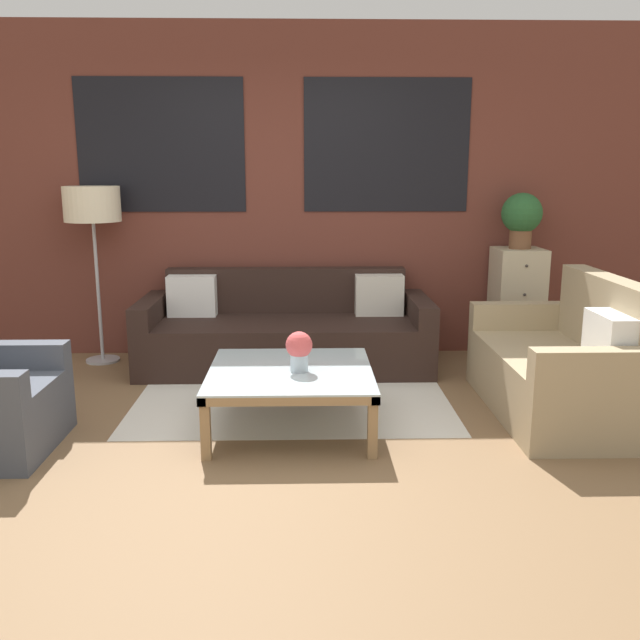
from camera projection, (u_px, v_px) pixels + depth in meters
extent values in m
plane|color=brown|center=(261.00, 465.00, 3.74)|extent=(16.00, 16.00, 0.00)
cube|color=brown|center=(275.00, 194.00, 5.82)|extent=(8.40, 0.08, 2.80)
cube|color=black|center=(161.00, 145.00, 5.67)|extent=(1.40, 0.01, 1.10)
cube|color=black|center=(387.00, 146.00, 5.71)|extent=(1.40, 0.01, 1.10)
cube|color=silver|center=(293.00, 396.00, 4.89)|extent=(2.21, 1.65, 0.00)
cube|color=black|center=(286.00, 347.00, 5.48)|extent=(2.03, 0.72, 0.40)
cube|color=black|center=(287.00, 313.00, 5.86)|extent=(2.03, 0.16, 0.78)
cube|color=black|center=(151.00, 334.00, 5.51)|extent=(0.16, 0.88, 0.58)
cube|color=black|center=(419.00, 333.00, 5.56)|extent=(0.16, 0.88, 0.58)
cube|color=white|center=(192.00, 296.00, 5.65)|extent=(0.40, 0.16, 0.34)
cube|color=beige|center=(379.00, 295.00, 5.69)|extent=(0.40, 0.16, 0.34)
cube|color=tan|center=(542.00, 382.00, 4.51)|extent=(0.64, 1.23, 0.42)
cube|color=tan|center=(604.00, 346.00, 4.47)|extent=(0.16, 1.23, 0.92)
cube|color=tan|center=(522.00, 343.00, 5.16)|extent=(0.80, 0.14, 0.62)
cube|color=tan|center=(599.00, 402.00, 3.83)|extent=(0.80, 0.14, 0.62)
cube|color=white|center=(608.00, 342.00, 4.05)|extent=(0.16, 0.40, 0.34)
cube|color=#474C56|center=(5.00, 386.00, 4.21)|extent=(0.80, 0.14, 0.56)
cube|color=silver|center=(290.00, 370.00, 4.20)|extent=(1.01, 1.01, 0.01)
cube|color=#99754C|center=(289.00, 400.00, 3.74)|extent=(1.01, 0.05, 0.05)
cube|color=#99754C|center=(292.00, 355.00, 4.68)|extent=(1.01, 0.05, 0.05)
cube|color=#99754C|center=(213.00, 376.00, 4.19)|extent=(0.05, 1.01, 0.05)
cube|color=#99754C|center=(367.00, 374.00, 4.22)|extent=(0.05, 1.01, 0.05)
cube|color=#99754C|center=(206.00, 428.00, 3.77)|extent=(0.06, 0.05, 0.37)
cube|color=#99754C|center=(373.00, 426.00, 3.80)|extent=(0.05, 0.05, 0.37)
cube|color=#99754C|center=(224.00, 378.00, 4.69)|extent=(0.06, 0.06, 0.37)
cube|color=#99754C|center=(359.00, 377.00, 4.71)|extent=(0.05, 0.06, 0.37)
cylinder|color=#B2B2B7|center=(103.00, 360.00, 5.79)|extent=(0.28, 0.28, 0.02)
cylinder|color=#B2B2B7|center=(98.00, 292.00, 5.66)|extent=(0.03, 0.03, 1.17)
cylinder|color=beige|center=(92.00, 204.00, 5.51)|extent=(0.45, 0.45, 0.29)
cube|color=#C6B793|center=(516.00, 304.00, 5.79)|extent=(0.40, 0.41, 0.95)
sphere|color=#38332D|center=(527.00, 266.00, 5.51)|extent=(0.02, 0.02, 0.02)
sphere|color=#38332D|center=(525.00, 295.00, 5.57)|extent=(0.02, 0.02, 0.02)
sphere|color=#38332D|center=(523.00, 323.00, 5.62)|extent=(0.02, 0.02, 0.02)
sphere|color=#38332D|center=(521.00, 351.00, 5.67)|extent=(0.02, 0.02, 0.02)
cylinder|color=brown|center=(520.00, 240.00, 5.68)|extent=(0.18, 0.18, 0.15)
sphere|color=#285B2D|center=(522.00, 213.00, 5.63)|extent=(0.34, 0.34, 0.34)
cylinder|color=#ADBCC6|center=(299.00, 363.00, 4.14)|extent=(0.11, 0.11, 0.11)
sphere|color=#CC4C4C|center=(299.00, 345.00, 4.12)|extent=(0.16, 0.16, 0.16)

